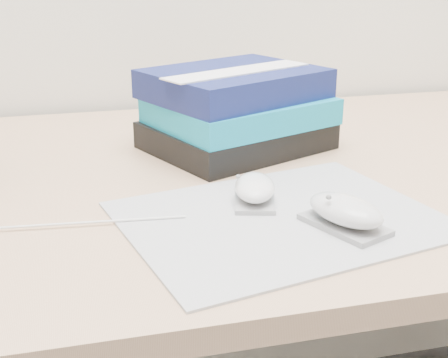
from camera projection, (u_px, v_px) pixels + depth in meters
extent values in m
cube|color=tan|center=(229.00, 177.00, 0.93)|extent=(1.60, 0.80, 0.03)
cube|color=tan|center=(186.00, 273.00, 1.41)|extent=(1.52, 0.03, 0.35)
cube|color=gray|center=(280.00, 218.00, 0.75)|extent=(0.42, 0.36, 0.00)
cube|color=#9A9A9C|center=(255.00, 199.00, 0.80)|extent=(0.07, 0.10, 0.01)
ellipsoid|color=white|center=(255.00, 187.00, 0.79)|extent=(0.07, 0.10, 0.03)
ellipsoid|color=gray|center=(238.00, 177.00, 0.78)|extent=(0.01, 0.01, 0.01)
cube|color=gray|center=(344.00, 225.00, 0.72)|extent=(0.09, 0.12, 0.01)
ellipsoid|color=silver|center=(345.00, 210.00, 0.71)|extent=(0.09, 0.11, 0.03)
ellipsoid|color=gray|center=(329.00, 197.00, 0.70)|extent=(0.01, 0.01, 0.01)
cylinder|color=white|center=(85.00, 223.00, 0.73)|extent=(0.24, 0.03, 0.00)
cube|color=black|center=(236.00, 135.00, 1.02)|extent=(0.32, 0.30, 0.04)
cube|color=#1091B7|center=(240.00, 111.00, 1.00)|extent=(0.31, 0.28, 0.04)
cube|color=navy|center=(234.00, 83.00, 0.99)|extent=(0.32, 0.29, 0.05)
cube|color=white|center=(238.00, 71.00, 0.96)|extent=(0.25, 0.16, 0.00)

